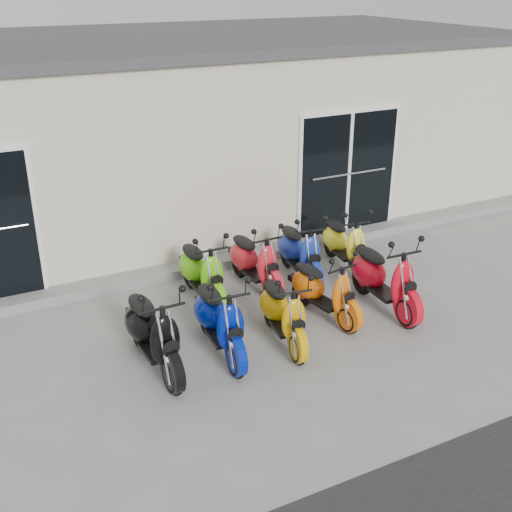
% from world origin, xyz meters
% --- Properties ---
extents(ground, '(80.00, 80.00, 0.00)m').
position_xyz_m(ground, '(0.00, 0.00, 0.00)').
color(ground, gray).
rests_on(ground, ground).
extents(building, '(14.00, 6.00, 3.20)m').
position_xyz_m(building, '(0.00, 5.20, 1.60)').
color(building, beige).
rests_on(building, ground).
extents(roof_cap, '(14.20, 6.20, 0.16)m').
position_xyz_m(roof_cap, '(0.00, 5.20, 3.28)').
color(roof_cap, '#3F3F42').
rests_on(roof_cap, building).
extents(front_step, '(14.00, 0.40, 0.15)m').
position_xyz_m(front_step, '(0.00, 2.02, 0.07)').
color(front_step, gray).
rests_on(front_step, ground).
extents(door_right, '(2.02, 0.08, 2.22)m').
position_xyz_m(door_right, '(2.60, 2.17, 1.26)').
color(door_right, black).
rests_on(door_right, front_step).
extents(scooter_front_black, '(0.68, 1.73, 1.26)m').
position_xyz_m(scooter_front_black, '(-1.86, -0.36, 0.63)').
color(scooter_front_black, black).
rests_on(scooter_front_black, ground).
extents(scooter_front_blue, '(0.71, 1.68, 1.21)m').
position_xyz_m(scooter_front_blue, '(-1.02, -0.40, 0.61)').
color(scooter_front_blue, '#021693').
rests_on(scooter_front_blue, ground).
extents(scooter_front_orange_a, '(0.76, 1.57, 1.11)m').
position_xyz_m(scooter_front_orange_a, '(-0.18, -0.54, 0.56)').
color(scooter_front_orange_a, '#CE9105').
rests_on(scooter_front_orange_a, ground).
extents(scooter_front_orange_b, '(0.76, 1.54, 1.09)m').
position_xyz_m(scooter_front_orange_b, '(0.64, -0.21, 0.55)').
color(scooter_front_orange_b, '#DD5F08').
rests_on(scooter_front_orange_b, ground).
extents(scooter_front_red, '(0.69, 1.72, 1.25)m').
position_xyz_m(scooter_front_red, '(1.53, -0.38, 0.63)').
color(scooter_front_red, red).
rests_on(scooter_front_red, ground).
extents(scooter_back_green, '(0.60, 1.61, 1.18)m').
position_xyz_m(scooter_back_green, '(-0.68, 1.00, 0.59)').
color(scooter_back_green, '#5AC50E').
rests_on(scooter_back_green, ground).
extents(scooter_back_red, '(0.63, 1.59, 1.16)m').
position_xyz_m(scooter_back_red, '(0.19, 1.02, 0.58)').
color(scooter_back_red, red).
rests_on(scooter_back_red, ground).
extents(scooter_back_blue, '(0.76, 1.65, 1.17)m').
position_xyz_m(scooter_back_blue, '(0.96, 1.01, 0.59)').
color(scooter_back_blue, '#172F9B').
rests_on(scooter_back_blue, ground).
extents(scooter_back_yellow, '(0.71, 1.55, 1.10)m').
position_xyz_m(scooter_back_yellow, '(1.83, 1.05, 0.55)').
color(scooter_back_yellow, '#FFF624').
rests_on(scooter_back_yellow, ground).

